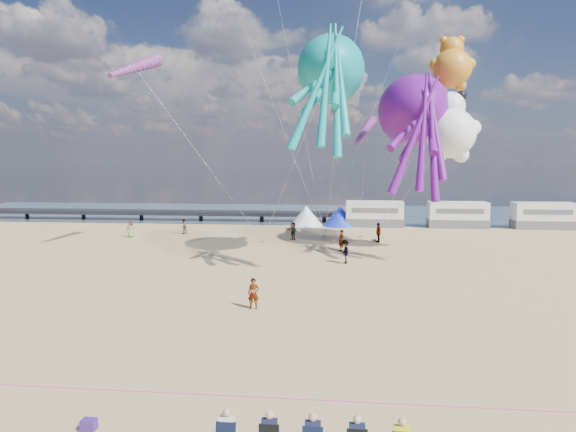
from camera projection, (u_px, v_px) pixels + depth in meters
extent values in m
plane|color=tan|center=(287.00, 344.00, 21.40)|extent=(120.00, 120.00, 0.00)
plane|color=#324D60|center=(327.00, 213.00, 75.79)|extent=(120.00, 120.00, 0.00)
cube|color=black|center=(112.00, 212.00, 67.74)|extent=(60.00, 3.00, 0.50)
cube|color=silver|center=(374.00, 214.00, 60.17)|extent=(6.60, 2.50, 3.00)
cube|color=silver|center=(457.00, 215.00, 59.18)|extent=(6.60, 2.50, 3.00)
cube|color=silver|center=(543.00, 216.00, 58.18)|extent=(6.60, 2.50, 3.00)
cone|color=white|center=(306.00, 216.00, 61.04)|extent=(4.00, 4.00, 2.40)
cone|color=#1933CC|center=(340.00, 216.00, 60.62)|extent=(4.00, 4.00, 2.40)
cube|color=#3A1E73|center=(89.00, 425.00, 14.47)|extent=(0.40, 0.30, 0.32)
cylinder|color=#F2338C|center=(270.00, 398.00, 16.45)|extent=(34.00, 0.03, 0.03)
imported|color=tan|center=(254.00, 294.00, 26.39)|extent=(0.61, 0.42, 1.61)
imported|color=#7F6659|center=(131.00, 229.00, 51.49)|extent=(0.62, 0.42, 1.66)
imported|color=#7F6659|center=(184.00, 226.00, 54.03)|extent=(0.83, 0.93, 1.59)
imported|color=#7F6659|center=(345.00, 252.00, 38.19)|extent=(0.84, 0.99, 1.79)
imported|color=#7F6659|center=(378.00, 233.00, 48.37)|extent=(0.99, 1.34, 1.85)
imported|color=#7F6659|center=(293.00, 231.00, 49.92)|extent=(0.97, 1.06, 1.74)
imported|color=#7F6659|center=(341.00, 240.00, 43.48)|extent=(1.32, 1.77, 1.85)
cube|color=gray|center=(263.00, 241.00, 48.30)|extent=(0.50, 0.35, 0.22)
cube|color=gray|center=(335.00, 241.00, 48.39)|extent=(0.50, 0.35, 0.22)
cube|color=gray|center=(374.00, 241.00, 48.79)|extent=(0.50, 0.35, 0.22)
cube|color=gray|center=(361.00, 236.00, 51.67)|extent=(0.50, 0.35, 0.22)
cube|color=gray|center=(325.00, 237.00, 51.13)|extent=(0.50, 0.35, 0.22)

